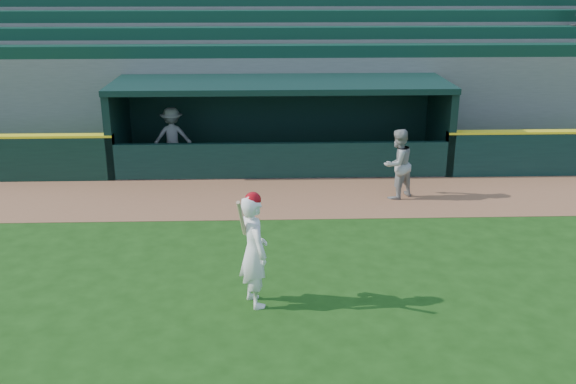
# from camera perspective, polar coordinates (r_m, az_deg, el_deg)

# --- Properties ---
(ground) EXTENTS (120.00, 120.00, 0.00)m
(ground) POSITION_cam_1_polar(r_m,az_deg,el_deg) (11.55, 0.28, -8.73)
(ground) COLOR #194010
(ground) RESTS_ON ground
(warning_track) EXTENTS (40.00, 3.00, 0.01)m
(warning_track) POSITION_cam_1_polar(r_m,az_deg,el_deg) (16.05, -0.40, -0.50)
(warning_track) COLOR #925B3A
(warning_track) RESTS_ON ground
(dugout_player_front) EXTENTS (1.08, 1.03, 1.75)m
(dugout_player_front) POSITION_cam_1_polar(r_m,az_deg,el_deg) (16.02, 9.72, 2.46)
(dugout_player_front) COLOR #999994
(dugout_player_front) RESTS_ON ground
(dugout_player_inside) EXTENTS (1.15, 0.72, 1.70)m
(dugout_player_inside) POSITION_cam_1_polar(r_m,az_deg,el_deg) (18.82, -10.24, 4.86)
(dugout_player_inside) COLOR #969691
(dugout_player_inside) RESTS_ON ground
(dugout) EXTENTS (9.40, 2.80, 2.46)m
(dugout) POSITION_cam_1_polar(r_m,az_deg,el_deg) (18.66, -0.68, 6.64)
(dugout) COLOR slate
(dugout) RESTS_ON ground
(stands) EXTENTS (34.50, 6.25, 7.48)m
(stands) POSITION_cam_1_polar(r_m,az_deg,el_deg) (22.98, -0.98, 11.64)
(stands) COLOR slate
(stands) RESTS_ON ground
(batter_at_plate) EXTENTS (0.71, 0.90, 2.03)m
(batter_at_plate) POSITION_cam_1_polar(r_m,az_deg,el_deg) (10.71, -3.06, -5.12)
(batter_at_plate) COLOR white
(batter_at_plate) RESTS_ON ground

